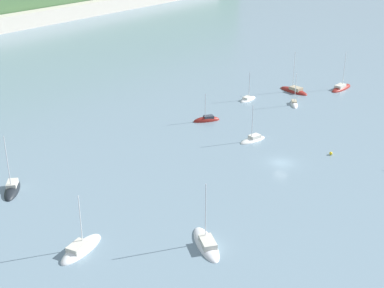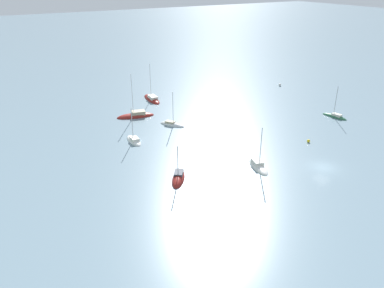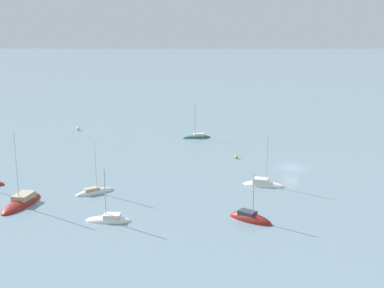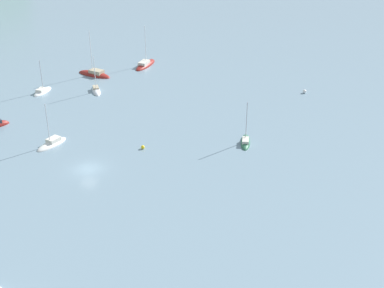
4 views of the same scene
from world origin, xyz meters
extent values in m
plane|color=slate|center=(0.00, 0.00, 0.00)|extent=(600.00, 600.00, 0.00)
ellipsoid|color=white|center=(27.13, 23.75, 0.00)|extent=(5.85, 2.23, 1.29)
cube|color=silver|center=(26.67, 23.77, 0.66)|extent=(2.13, 1.49, 0.60)
cylinder|color=#B2B2B7|center=(27.42, 23.74, 3.60)|extent=(0.14, 0.14, 6.48)
ellipsoid|color=silver|center=(30.74, 13.15, 0.00)|extent=(5.88, 4.53, 1.34)
cube|color=tan|center=(31.14, 13.40, 0.63)|extent=(2.41, 2.09, 0.53)
cylinder|color=silver|center=(30.49, 12.99, 4.04)|extent=(0.14, 0.14, 7.33)
ellipsoid|color=maroon|center=(9.32, 23.47, 0.00)|extent=(5.97, 5.14, 1.97)
cube|color=#333842|center=(9.70, 23.19, 0.85)|extent=(2.55, 2.38, 0.62)
cylinder|color=#B2B2B7|center=(9.08, 23.65, 3.34)|extent=(0.14, 0.14, 5.59)
ellipsoid|color=maroon|center=(39.87, 17.95, 0.00)|extent=(4.89, 9.11, 1.75)
cube|color=tan|center=(39.70, 17.28, 0.92)|extent=(2.70, 3.52, 0.88)
cylinder|color=silver|center=(39.98, 18.37, 5.32)|extent=(0.14, 0.14, 9.67)
ellipsoid|color=#2D6647|center=(15.81, -21.72, 0.00)|extent=(6.21, 2.60, 1.24)
cube|color=beige|center=(15.33, -21.80, 0.63)|extent=(2.33, 1.47, 0.58)
cylinder|color=#B2B2B7|center=(16.10, -21.67, 3.82)|extent=(0.14, 0.14, 6.96)
ellipsoid|color=white|center=(5.85, 9.60, 0.00)|extent=(6.65, 3.85, 1.25)
cube|color=silver|center=(6.33, 9.46, 0.72)|extent=(2.60, 2.10, 0.75)
cylinder|color=silver|center=(5.55, 9.69, 3.96)|extent=(0.14, 0.14, 7.23)
sphere|color=white|center=(41.98, -29.10, 0.38)|extent=(0.75, 0.75, 0.75)
sphere|color=yellow|center=(8.80, -5.72, 0.30)|extent=(0.61, 0.61, 0.61)
camera|label=1|loc=(-80.01, -40.02, 41.65)|focal=50.00mm
camera|label=2|loc=(-37.17, 48.78, 30.67)|focal=35.00mm
camera|label=3|loc=(16.55, 86.27, 25.45)|focal=50.00mm
camera|label=4|loc=(-64.79, -35.68, 40.98)|focal=50.00mm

